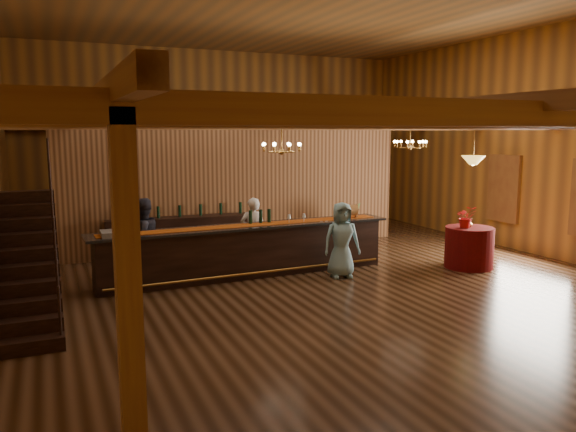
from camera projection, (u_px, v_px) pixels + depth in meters
name	position (u px, v px, depth m)	size (l,w,h in m)	color
floor	(317.00, 278.00, 11.66)	(14.00, 14.00, 0.00)	#4F3421
ceiling	(319.00, 2.00, 10.85)	(14.00, 14.00, 0.00)	#97642E
wall_back	(219.00, 141.00, 17.61)	(12.00, 0.10, 5.50)	#C28633
wall_right	(539.00, 143.00, 13.62)	(0.10, 14.00, 5.50)	#C28633
beam_grid	(308.00, 121.00, 11.64)	(11.90, 13.90, 0.39)	#A37439
support_posts	(329.00, 205.00, 10.97)	(9.20, 10.20, 3.20)	#A37439
partition_wall	(240.00, 189.00, 14.41)	(9.00, 0.18, 3.10)	brown
window_right_back	(504.00, 188.00, 14.69)	(0.12, 1.05, 1.75)	white
staircase	(24.00, 263.00, 8.69)	(1.00, 2.80, 2.00)	black
backroom_boxes	(225.00, 218.00, 16.46)	(4.10, 0.60, 1.10)	black
tasting_bar	(247.00, 250.00, 11.78)	(6.49, 1.06, 1.09)	black
beverage_dispenser	(128.00, 219.00, 10.68)	(0.26, 0.26, 0.60)	silver
glass_rack_tray	(115.00, 233.00, 10.50)	(0.50, 0.50, 0.10)	gray
raffle_drum	(351.00, 210.00, 12.70)	(0.34, 0.24, 0.30)	#9B5E2F
bar_bottle_0	(250.00, 217.00, 11.84)	(0.07, 0.07, 0.30)	black
bar_bottle_1	(261.00, 216.00, 11.94)	(0.07, 0.07, 0.30)	black
bar_bottle_2	(269.00, 216.00, 12.03)	(0.07, 0.07, 0.30)	black
backbar_shelf	(180.00, 237.00, 13.65)	(3.49, 0.55, 0.98)	black
round_table	(469.00, 247.00, 12.52)	(1.06, 1.06, 0.92)	#590506
chandelier_left	(282.00, 147.00, 11.11)	(0.80, 0.80, 0.64)	olive
chandelier_right	(410.00, 144.00, 13.76)	(0.80, 0.80, 0.63)	olive
pendant_lamp	(473.00, 160.00, 12.23)	(0.52, 0.52, 0.90)	olive
bartender	(253.00, 232.00, 12.58)	(0.57, 0.38, 1.57)	white
staff_second	(143.00, 238.00, 11.60)	(0.81, 0.63, 1.66)	#2C2D3C
guest	(342.00, 240.00, 11.65)	(0.77, 0.50, 1.58)	#7EB1C0
floor_plant	(350.00, 225.00, 14.77)	(0.65, 0.52, 1.18)	#37612A
table_flowers	(466.00, 217.00, 12.34)	(0.44, 0.38, 0.49)	red
table_vase	(468.00, 221.00, 12.41)	(0.14, 0.14, 0.28)	olive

